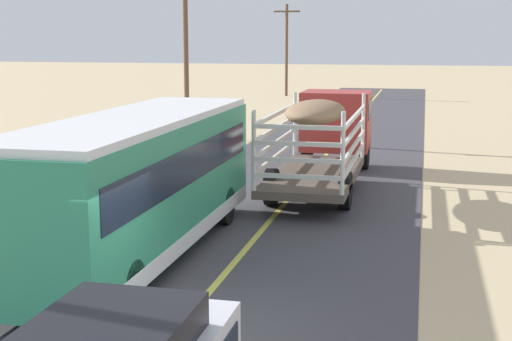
{
  "coord_description": "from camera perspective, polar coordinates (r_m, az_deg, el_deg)",
  "views": [
    {
      "loc": [
        3.94,
        -11.05,
        4.94
      ],
      "look_at": [
        0.0,
        5.94,
        1.71
      ],
      "focal_mm": 50.87,
      "sensor_mm": 36.0,
      "label": 1
    }
  ],
  "objects": [
    {
      "name": "livestock_truck",
      "position": [
        25.42,
        5.75,
        3.32
      ],
      "size": [
        2.53,
        9.7,
        3.02
      ],
      "color": "#B2332D",
      "rests_on": "road_surface"
    },
    {
      "name": "road_surface",
      "position": [
        12.72,
        -6.2,
        -12.37
      ],
      "size": [
        8.0,
        120.0,
        0.02
      ],
      "primitive_type": "cube",
      "color": "#423F44",
      "rests_on": "ground"
    },
    {
      "name": "power_pole_mid",
      "position": [
        35.93,
        -5.53,
        9.42
      ],
      "size": [
        2.2,
        0.24,
        8.02
      ],
      "color": "brown",
      "rests_on": "ground"
    },
    {
      "name": "bus",
      "position": [
        16.36,
        -9.27,
        -0.9
      ],
      "size": [
        2.54,
        10.0,
        3.21
      ],
      "color": "#2D8C66",
      "rests_on": "road_surface"
    },
    {
      "name": "road_centre_line",
      "position": [
        12.72,
        -6.2,
        -12.32
      ],
      "size": [
        0.16,
        117.6,
        0.0
      ],
      "primitive_type": "cube",
      "color": "#D8CC4C",
      "rests_on": "road_surface"
    },
    {
      "name": "ground_plane",
      "position": [
        12.73,
        -6.2,
        -12.41
      ],
      "size": [
        240.0,
        240.0,
        0.0
      ],
      "primitive_type": "plane",
      "color": "#CCB284"
    },
    {
      "name": "power_pole_far",
      "position": [
        61.58,
        2.42,
        9.68
      ],
      "size": [
        2.2,
        0.24,
        7.6
      ],
      "color": "brown",
      "rests_on": "ground"
    }
  ]
}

